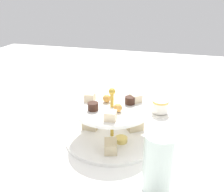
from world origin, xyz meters
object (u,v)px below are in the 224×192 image
object	(u,v)px
tiered_serving_stand	(112,124)
butter_knife_left	(18,174)
water_glass_tall_right	(158,163)
water_glass_short_left	(127,98)
teacup_with_saucer	(160,107)
butter_knife_right	(206,139)

from	to	relation	value
tiered_serving_stand	butter_knife_left	size ratio (longest dim) A/B	1.64
water_glass_tall_right	water_glass_short_left	bearing A→B (deg)	111.53
tiered_serving_stand	butter_knife_left	distance (m)	0.29
butter_knife_left	tiered_serving_stand	bearing A→B (deg)	89.78
teacup_with_saucer	water_glass_tall_right	bearing A→B (deg)	-84.99
water_glass_short_left	butter_knife_left	size ratio (longest dim) A/B	0.43
butter_knife_left	teacup_with_saucer	bearing A→B (deg)	94.08
butter_knife_left	butter_knife_right	bearing A→B (deg)	71.49
tiered_serving_stand	water_glass_tall_right	xyz separation A→B (m)	(0.15, -0.17, 0.02)
water_glass_tall_right	butter_knife_right	xyz separation A→B (m)	(0.12, 0.25, -0.07)
water_glass_tall_right	butter_knife_right	world-z (taller)	water_glass_tall_right
tiered_serving_stand	water_glass_short_left	xyz separation A→B (m)	(-0.01, 0.23, -0.01)
teacup_with_saucer	butter_knife_left	size ratio (longest dim) A/B	0.53
water_glass_short_left	teacup_with_saucer	bearing A→B (deg)	-9.02
tiered_serving_stand	butter_knife_right	xyz separation A→B (m)	(0.27, 0.07, -0.05)
water_glass_short_left	butter_knife_right	world-z (taller)	water_glass_short_left
butter_knife_left	water_glass_tall_right	bearing A→B (deg)	46.52
water_glass_tall_right	teacup_with_saucer	world-z (taller)	water_glass_tall_right
water_glass_short_left	butter_knife_left	distance (m)	0.49
tiered_serving_stand	water_glass_short_left	distance (m)	0.23
butter_knife_right	water_glass_tall_right	bearing A→B (deg)	139.55
teacup_with_saucer	butter_knife_left	xyz separation A→B (m)	(-0.30, -0.44, -0.02)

